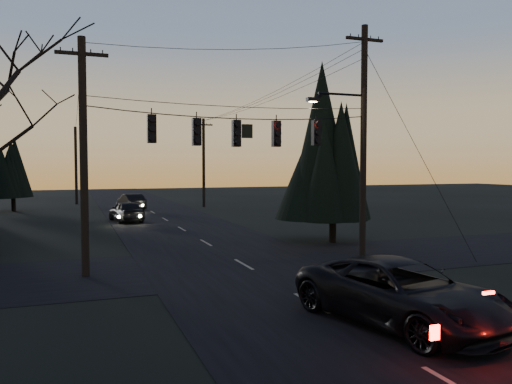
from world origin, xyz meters
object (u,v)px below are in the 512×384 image
object	(u,v)px
utility_pole_left	(86,276)
utility_pole_far_l	(77,204)
sedan_oncoming_b	(131,202)
utility_pole_right	(362,256)
suv_near	(401,293)
sedan_oncoming_a	(126,211)
utility_pole_far_r	(204,207)
evergreen_right	(333,152)

from	to	relation	value
utility_pole_left	utility_pole_far_l	world-z (taller)	utility_pole_left
utility_pole_far_l	sedan_oncoming_b	size ratio (longest dim) A/B	1.83
utility_pole_far_l	utility_pole_right	bearing A→B (deg)	-72.28
utility_pole_right	suv_near	bearing A→B (deg)	-116.69
utility_pole_left	sedan_oncoming_a	distance (m)	17.82
utility_pole_left	utility_pole_far_l	size ratio (longest dim) A/B	1.06
utility_pole_far_l	utility_pole_left	bearing A→B (deg)	-90.00
utility_pole_right	suv_near	distance (m)	9.54
utility_pole_left	utility_pole_far_r	xyz separation A→B (m)	(11.50, 28.00, 0.00)
utility_pole_left	suv_near	bearing A→B (deg)	-49.62
utility_pole_right	utility_pole_left	bearing A→B (deg)	180.00
suv_near	sedan_oncoming_b	xyz separation A→B (m)	(-2.69, 35.39, -0.08)
utility_pole_left	utility_pole_far_l	bearing A→B (deg)	90.00
utility_pole_far_r	sedan_oncoming_a	world-z (taller)	utility_pole_far_r
utility_pole_far_r	suv_near	bearing A→B (deg)	-96.68
utility_pole_left	utility_pole_far_r	bearing A→B (deg)	67.67
utility_pole_far_r	evergreen_right	xyz separation A→B (m)	(0.74, -24.01, 4.69)
utility_pole_far_r	sedan_oncoming_a	size ratio (longest dim) A/B	1.94
evergreen_right	sedan_oncoming_b	size ratio (longest dim) A/B	1.87
utility_pole_left	utility_pole_far_l	xyz separation A→B (m)	(0.00, 36.00, 0.00)
utility_pole_far_l	suv_near	xyz separation A→B (m)	(7.23, -44.50, 0.80)
utility_pole_far_l	suv_near	bearing A→B (deg)	-80.77
utility_pole_right	sedan_oncoming_a	bearing A→B (deg)	115.41
evergreen_right	sedan_oncoming_a	xyz separation A→B (m)	(-9.06, 13.53, -3.94)
utility_pole_far_r	suv_near	xyz separation A→B (m)	(-4.27, -36.50, 0.80)
sedan_oncoming_b	utility_pole_far_l	bearing A→B (deg)	-73.12
utility_pole_far_r	utility_pole_left	bearing A→B (deg)	-112.33
utility_pole_far_r	sedan_oncoming_a	bearing A→B (deg)	-128.45
utility_pole_left	sedan_oncoming_b	world-z (taller)	utility_pole_left
utility_pole_right	evergreen_right	distance (m)	6.20
utility_pole_right	sedan_oncoming_b	distance (m)	27.79
utility_pole_far_l	evergreen_right	xyz separation A→B (m)	(12.24, -32.01, 4.69)
sedan_oncoming_b	evergreen_right	bearing A→B (deg)	99.01
suv_near	sedan_oncoming_a	xyz separation A→B (m)	(-4.05, 26.02, -0.05)
utility_pole_far_r	utility_pole_far_l	xyz separation A→B (m)	(-11.50, 8.00, 0.00)
sedan_oncoming_a	sedan_oncoming_b	world-z (taller)	sedan_oncoming_a
utility_pole_far_l	evergreen_right	distance (m)	34.59
evergreen_right	utility_pole_left	bearing A→B (deg)	-161.94
sedan_oncoming_a	evergreen_right	bearing A→B (deg)	115.60
utility_pole_left	sedan_oncoming_b	distance (m)	27.28
utility_pole_right	utility_pole_far_r	distance (m)	28.00
utility_pole_right	suv_near	size ratio (longest dim) A/B	1.74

